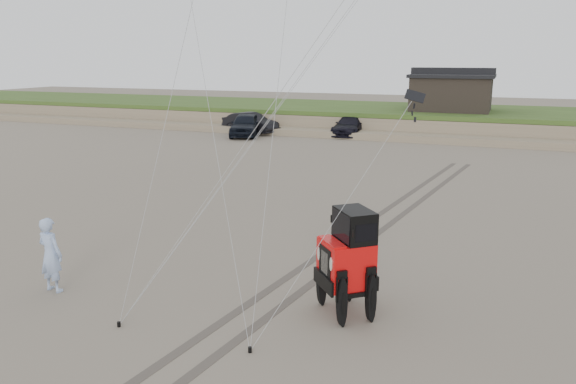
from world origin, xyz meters
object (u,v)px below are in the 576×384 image
(cabin, at_px, (452,91))
(man, at_px, (51,255))
(truck_c, at_px, (350,126))
(jeep, at_px, (346,273))
(truck_b, at_px, (251,123))
(truck_a, at_px, (246,125))

(cabin, xyz_separation_m, man, (-6.38, -36.44, -2.24))
(truck_c, xyz_separation_m, jeep, (8.00, -29.98, 0.28))
(truck_b, distance_m, truck_c, 7.88)
(truck_c, bearing_deg, cabin, 34.03)
(truck_c, distance_m, man, 31.50)
(cabin, height_order, truck_c, cabin)
(truck_a, distance_m, truck_b, 1.67)
(truck_c, distance_m, jeep, 31.04)
(cabin, relative_size, truck_b, 1.31)
(jeep, height_order, man, jeep)
(truck_b, height_order, jeep, jeep)
(truck_b, bearing_deg, jeep, -132.82)
(truck_a, xyz_separation_m, man, (7.92, -28.27, 0.13))
(cabin, bearing_deg, truck_b, -155.95)
(cabin, bearing_deg, jeep, -88.26)
(truck_c, bearing_deg, man, -90.41)
(truck_a, relative_size, truck_b, 1.04)
(cabin, xyz_separation_m, jeep, (1.06, -34.93, -2.22))
(cabin, bearing_deg, truck_c, -144.54)
(truck_b, bearing_deg, truck_a, -149.48)
(truck_b, height_order, man, man)
(cabin, distance_m, truck_c, 8.88)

